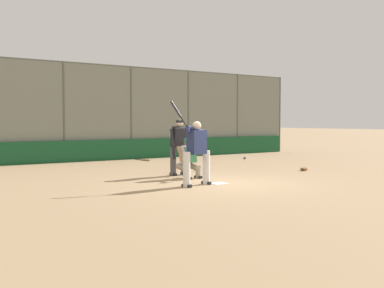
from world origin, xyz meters
The scene contains 12 objects.
ground_plane centered at (0.00, 0.00, 0.00)m, with size 160.00×160.00×0.00m, color #9E7F5B.
home_plate_marker centered at (0.00, 0.00, 0.01)m, with size 0.43×0.43×0.01m, color white.
backstop_fence centered at (0.00, -8.77, 2.19)m, with size 21.60×0.08×4.20m.
padding_wall centered at (0.00, -8.67, 0.45)m, with size 21.09×0.18×0.90m, color #19512D.
bleachers_beyond centered at (-1.11, -10.92, 0.38)m, with size 15.06×1.95×1.16m.
batter_at_plate centered at (0.74, 0.02, 0.93)m, with size 1.13×0.55×2.23m.
catcher_behind_plate centered at (0.07, -1.39, 0.64)m, with size 0.68×0.79×1.23m.
umpire_home centered at (-0.09, -2.21, 0.94)m, with size 0.71×0.43×1.75m.
spare_bat_near_backstop centered at (-5.98, -6.08, 0.03)m, with size 0.59×0.74×0.07m.
spare_bat_by_padding centered at (-1.59, -7.57, 0.03)m, with size 0.33×0.85×0.07m.
fielding_glove_on_dirt centered at (-4.39, -1.00, 0.06)m, with size 0.31×0.24×0.11m.
baseball_loose centered at (-1.18, -2.97, 0.04)m, with size 0.07×0.07×0.07m, color white.
Camera 1 is at (7.25, 9.82, 1.70)m, focal length 42.00 mm.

